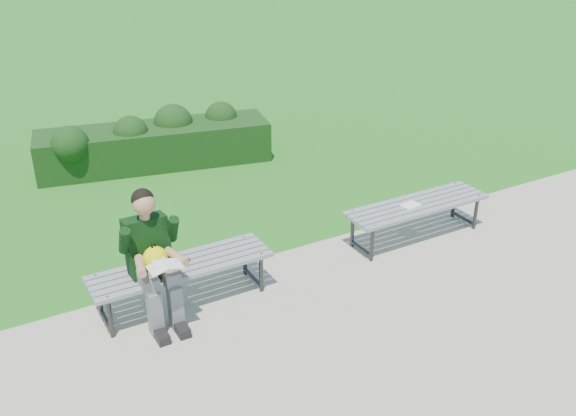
% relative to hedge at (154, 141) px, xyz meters
% --- Properties ---
extents(ground, '(80.00, 80.00, 0.00)m').
position_rel_hedge_xyz_m(ground, '(0.30, -3.35, -0.37)').
color(ground, '#306A1F').
rests_on(ground, ground).
extents(walkway, '(30.00, 3.50, 0.02)m').
position_rel_hedge_xyz_m(walkway, '(0.30, -5.10, -0.36)').
color(walkway, '#C0B1A2').
rests_on(walkway, ground).
extents(hedge, '(3.55, 1.54, 0.87)m').
position_rel_hedge_xyz_m(hedge, '(0.00, 0.00, 0.00)').
color(hedge, '#184016').
rests_on(hedge, ground).
extents(bench_left, '(1.80, 0.50, 0.46)m').
position_rel_hedge_xyz_m(bench_left, '(-1.01, -3.77, 0.04)').
color(bench_left, gray).
rests_on(bench_left, walkway).
extents(bench_right, '(1.80, 0.50, 0.46)m').
position_rel_hedge_xyz_m(bench_right, '(1.91, -3.83, 0.04)').
color(bench_right, gray).
rests_on(bench_right, walkway).
extents(seated_boy, '(0.56, 0.76, 1.31)m').
position_rel_hedge_xyz_m(seated_boy, '(-1.31, -3.86, 0.34)').
color(seated_boy, gray).
rests_on(seated_boy, walkway).
extents(paper_sheet, '(0.24, 0.20, 0.01)m').
position_rel_hedge_xyz_m(paper_sheet, '(1.81, -3.83, 0.10)').
color(paper_sheet, white).
rests_on(paper_sheet, bench_right).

